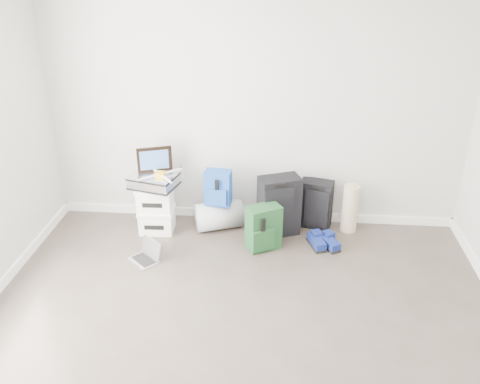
# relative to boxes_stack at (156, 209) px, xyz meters

# --- Properties ---
(ground) EXTENTS (5.00, 5.00, 0.00)m
(ground) POSITION_rel_boxes_stack_xyz_m (1.05, -2.12, -0.27)
(ground) COLOR #3E342D
(ground) RESTS_ON ground
(room_envelope) EXTENTS (4.52, 5.02, 2.71)m
(room_envelope) POSITION_rel_boxes_stack_xyz_m (1.05, -2.10, 1.45)
(room_envelope) COLOR beige
(room_envelope) RESTS_ON ground
(boxes_stack) EXTENTS (0.39, 0.32, 0.54)m
(boxes_stack) POSITION_rel_boxes_stack_xyz_m (0.00, 0.00, 0.00)
(boxes_stack) COLOR white
(boxes_stack) RESTS_ON ground
(briefcase) EXTENTS (0.54, 0.45, 0.13)m
(briefcase) POSITION_rel_boxes_stack_xyz_m (0.00, 0.00, 0.34)
(briefcase) COLOR #B2B2B7
(briefcase) RESTS_ON boxes_stack
(painting) EXTENTS (0.36, 0.15, 0.28)m
(painting) POSITION_rel_boxes_stack_xyz_m (0.00, 0.10, 0.54)
(painting) COLOR black
(painting) RESTS_ON briefcase
(drone) EXTENTS (0.41, 0.41, 0.05)m
(drone) POSITION_rel_boxes_stack_xyz_m (0.08, -0.02, 0.43)
(drone) COLOR yellow
(drone) RESTS_ON briefcase
(duffel_bag) EXTENTS (0.59, 0.48, 0.32)m
(duffel_bag) POSITION_rel_boxes_stack_xyz_m (0.68, 0.11, -0.11)
(duffel_bag) COLOR #92949A
(duffel_bag) RESTS_ON ground
(blue_backpack) EXTENTS (0.30, 0.23, 0.39)m
(blue_backpack) POSITION_rel_boxes_stack_xyz_m (0.68, 0.08, 0.23)
(blue_backpack) COLOR #183DA1
(blue_backpack) RESTS_ON duffel_bag
(large_suitcase) EXTENTS (0.49, 0.41, 0.67)m
(large_suitcase) POSITION_rel_boxes_stack_xyz_m (1.34, 0.06, 0.06)
(large_suitcase) COLOR black
(large_suitcase) RESTS_ON ground
(green_backpack) EXTENTS (0.40, 0.38, 0.48)m
(green_backpack) POSITION_rel_boxes_stack_xyz_m (1.19, -0.25, -0.04)
(green_backpack) COLOR #163E1B
(green_backpack) RESTS_ON ground
(carry_on) EXTENTS (0.39, 0.31, 0.55)m
(carry_on) POSITION_rel_boxes_stack_xyz_m (1.75, 0.25, 0.00)
(carry_on) COLOR black
(carry_on) RESTS_ON ground
(shoes) EXTENTS (0.36, 0.31, 0.10)m
(shoes) POSITION_rel_boxes_stack_xyz_m (1.81, -0.18, -0.22)
(shoes) COLOR black
(shoes) RESTS_ON ground
(rolled_rug) EXTENTS (0.18, 0.18, 0.54)m
(rolled_rug) POSITION_rel_boxes_stack_xyz_m (2.12, 0.19, -0.00)
(rolled_rug) COLOR tan
(rolled_rug) RESTS_ON ground
(laptop) EXTENTS (0.36, 0.35, 0.21)m
(laptop) POSITION_rel_boxes_stack_xyz_m (0.03, -0.59, -0.22)
(laptop) COLOR silver
(laptop) RESTS_ON ground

